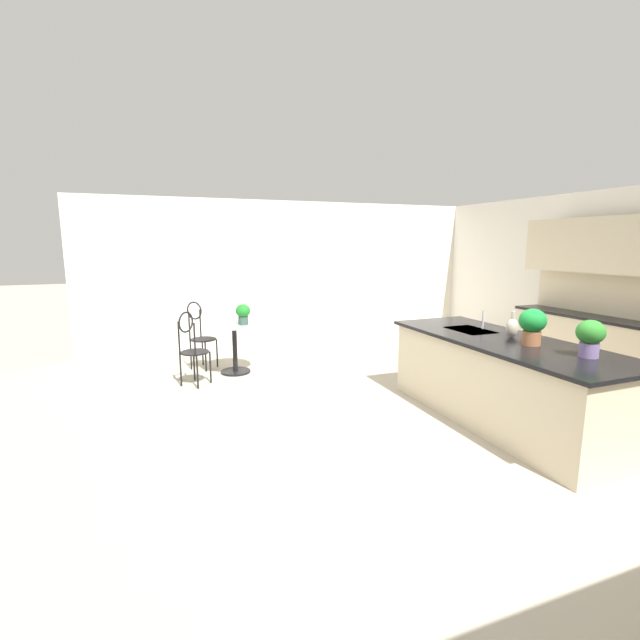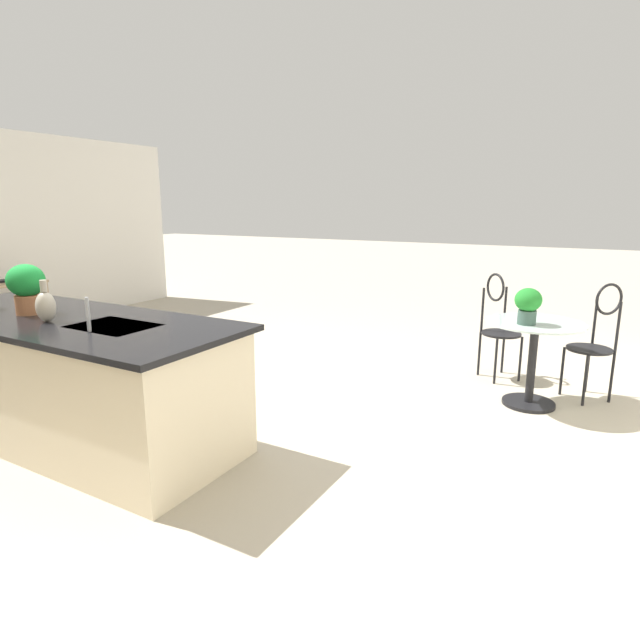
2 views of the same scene
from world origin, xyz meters
TOP-DOWN VIEW (x-y plane):
  - ground_plane at (0.00, 0.00)m, footprint 40.00×40.00m
  - wall_left_window at (-4.26, 0.00)m, footprint 0.12×7.80m
  - kitchen_island at (0.30, 0.85)m, footprint 2.80×1.06m
  - back_counter_run at (-0.40, 3.21)m, footprint 2.44×0.64m
  - upper_cabinet_run at (-0.40, 3.18)m, footprint 2.40×0.36m
  - bistro_table at (-2.58, -1.52)m, footprint 0.80×0.80m
  - chair_near_window at (-3.03, -1.97)m, footprint 0.54×0.54m
  - chair_by_island at (-2.16, -2.17)m, footprint 0.54×0.54m
  - sink_faucet at (-0.25, 1.03)m, footprint 0.02×0.02m
  - potted_plant_on_table at (-2.53, -1.39)m, footprint 0.21×0.21m
  - potted_plant_counter_near at (0.60, 0.90)m, footprint 0.26×0.26m
  - potted_plant_counter_far at (1.15, 1.00)m, footprint 0.24×0.24m
  - vase_on_counter at (0.25, 0.99)m, footprint 0.13×0.13m

SIDE VIEW (x-z plane):
  - ground_plane at x=0.00m, z-range 0.00..0.00m
  - bistro_table at x=-2.58m, z-range 0.08..0.82m
  - kitchen_island at x=0.30m, z-range 0.00..0.92m
  - back_counter_run at x=-0.40m, z-range -0.27..1.25m
  - chair_near_window at x=-3.03m, z-range 0.05..1.09m
  - chair_by_island at x=-2.16m, z-range 0.05..1.09m
  - potted_plant_on_table at x=-2.53m, z-range 0.76..1.06m
  - sink_faucet at x=-0.25m, z-range 0.92..1.14m
  - vase_on_counter at x=0.25m, z-range 0.89..1.17m
  - potted_plant_counter_far at x=1.15m, z-range 0.94..1.28m
  - potted_plant_counter_near at x=0.60m, z-range 0.95..1.31m
  - wall_left_window at x=-4.26m, z-range 0.00..2.70m
  - upper_cabinet_run at x=-0.40m, z-range 1.52..2.28m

